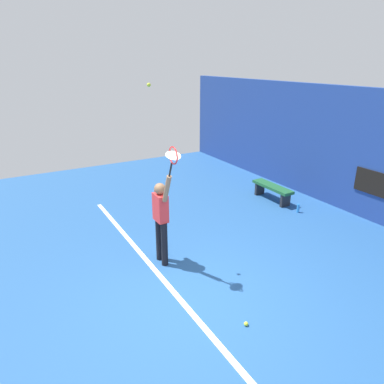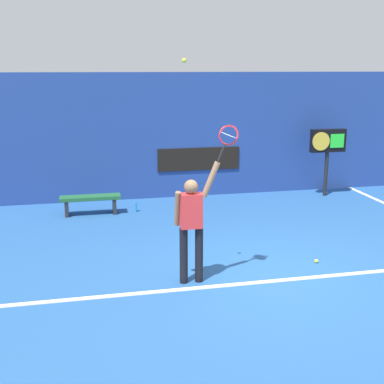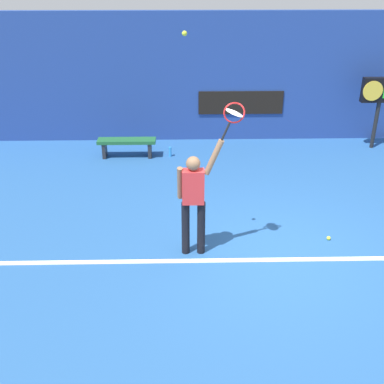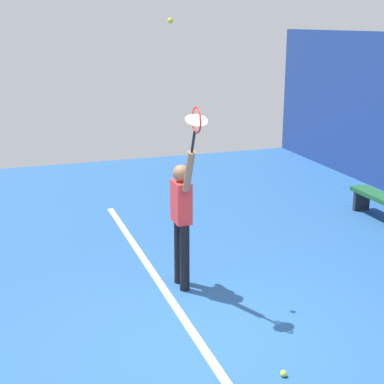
{
  "view_description": "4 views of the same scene",
  "coord_description": "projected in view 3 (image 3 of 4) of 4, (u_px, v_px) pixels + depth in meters",
  "views": [
    {
      "loc": [
        4.41,
        -2.53,
        3.86
      ],
      "look_at": [
        -1.31,
        0.74,
        1.41
      ],
      "focal_mm": 33.33,
      "sensor_mm": 36.0,
      "label": 1
    },
    {
      "loc": [
        -2.95,
        -7.29,
        3.37
      ],
      "look_at": [
        -1.21,
        0.74,
        1.33
      ],
      "focal_mm": 47.13,
      "sensor_mm": 36.0,
      "label": 2
    },
    {
      "loc": [
        -1.54,
        -6.45,
        4.31
      ],
      "look_at": [
        -1.38,
        0.33,
        0.98
      ],
      "focal_mm": 44.12,
      "sensor_mm": 36.0,
      "label": 3
    },
    {
      "loc": [
        5.52,
        -2.13,
        3.46
      ],
      "look_at": [
        -1.69,
        0.33,
        1.22
      ],
      "focal_mm": 54.54,
      "sensor_mm": 36.0,
      "label": 4
    }
  ],
  "objects": [
    {
      "name": "ground_plane",
      "position": [
        277.0,
        254.0,
        7.72
      ],
      "size": [
        18.0,
        18.0,
        0.0
      ],
      "primitive_type": "plane",
      "color": "#23518C"
    },
    {
      "name": "back_wall",
      "position": [
        241.0,
        78.0,
        12.06
      ],
      "size": [
        18.0,
        0.2,
        3.25
      ],
      "primitive_type": "cube",
      "color": "navy",
      "rests_on": "ground_plane"
    },
    {
      "name": "sponsor_banner_center",
      "position": [
        241.0,
        103.0,
        12.23
      ],
      "size": [
        2.2,
        0.03,
        0.6
      ],
      "primitive_type": "cube",
      "color": "black"
    },
    {
      "name": "court_baseline",
      "position": [
        279.0,
        260.0,
        7.55
      ],
      "size": [
        10.0,
        0.1,
        0.01
      ],
      "primitive_type": "cube",
      "color": "white",
      "rests_on": "ground_plane"
    },
    {
      "name": "tennis_player",
      "position": [
        194.0,
        197.0,
        7.32
      ],
      "size": [
        0.71,
        0.31,
        1.96
      ],
      "color": "black",
      "rests_on": "ground_plane"
    },
    {
      "name": "tennis_racket",
      "position": [
        233.0,
        115.0,
        6.75
      ],
      "size": [
        0.41,
        0.27,
        0.62
      ],
      "color": "black"
    },
    {
      "name": "tennis_ball",
      "position": [
        184.0,
        33.0,
        6.16
      ],
      "size": [
        0.07,
        0.07,
        0.07
      ],
      "primitive_type": "sphere",
      "color": "#CCE033"
    },
    {
      "name": "scoreboard_clock",
      "position": [
        381.0,
        93.0,
        11.5
      ],
      "size": [
        0.96,
        0.2,
        1.79
      ],
      "color": "black",
      "rests_on": "ground_plane"
    },
    {
      "name": "court_bench",
      "position": [
        127.0,
        144.0,
        11.4
      ],
      "size": [
        1.4,
        0.36,
        0.45
      ],
      "color": "#1E592D",
      "rests_on": "ground_plane"
    },
    {
      "name": "water_bottle",
      "position": [
        170.0,
        152.0,
        11.52
      ],
      "size": [
        0.07,
        0.07,
        0.24
      ],
      "primitive_type": "cylinder",
      "color": "#338CD8",
      "rests_on": "ground_plane"
    },
    {
      "name": "spare_ball",
      "position": [
        329.0,
        238.0,
        8.09
      ],
      "size": [
        0.07,
        0.07,
        0.07
      ],
      "primitive_type": "sphere",
      "color": "#CCE033",
      "rests_on": "ground_plane"
    }
  ]
}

